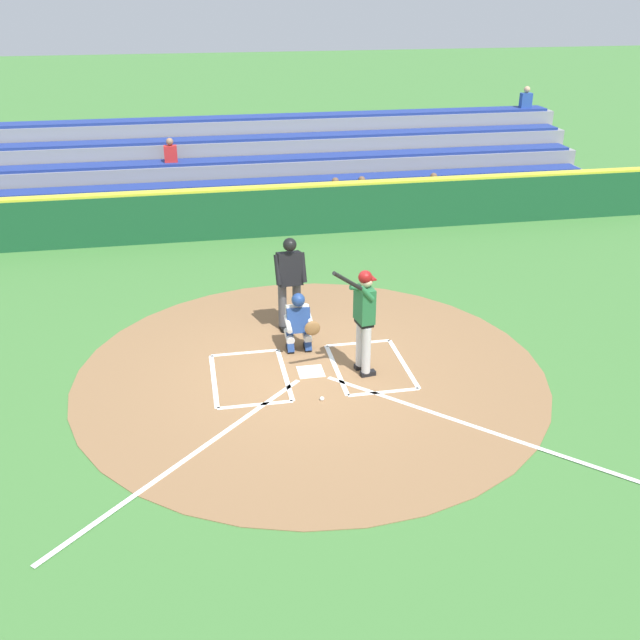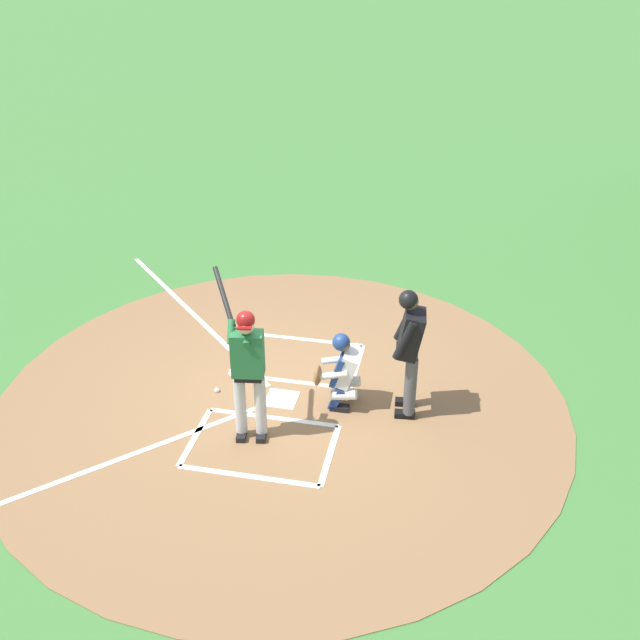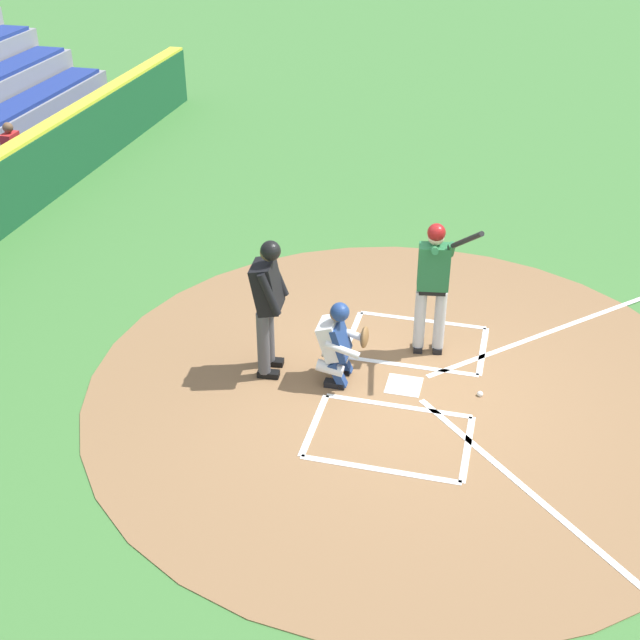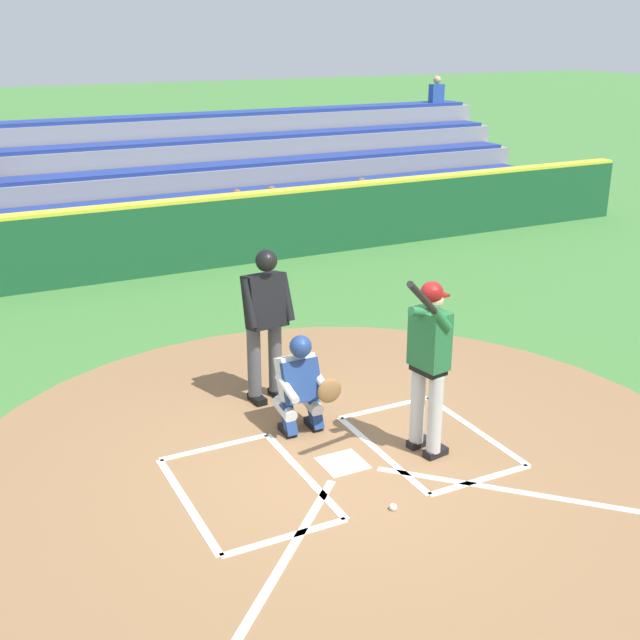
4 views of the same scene
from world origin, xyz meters
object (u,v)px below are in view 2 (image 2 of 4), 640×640
batter (247,366)px  catcher (342,369)px  baseball (217,390)px  plate_umpire (410,345)px

batter → catcher: (0.93, -1.03, -0.51)m
baseball → plate_umpire: bearing=-87.9°
plate_umpire → baseball: plate_umpire is taller
batter → baseball: 1.56m
catcher → plate_umpire: size_ratio=0.61×
batter → plate_umpire: batter is taller
catcher → batter: bearing=131.8°
plate_umpire → batter: bearing=116.3°
catcher → baseball: 1.88m
catcher → plate_umpire: plate_umpire is taller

